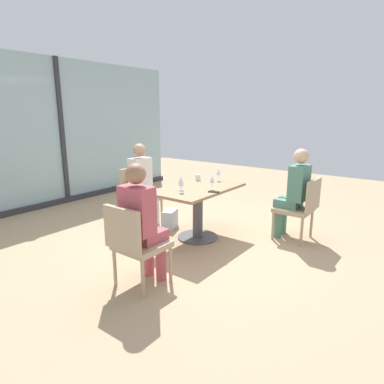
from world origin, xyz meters
The scene contains 16 objects.
ground_plane centered at (0.00, 0.00, 0.00)m, with size 12.00×12.00×0.00m, color tan.
window_wall_backdrop centered at (0.00, 3.20, 1.21)m, with size 5.47×0.10×2.70m.
dining_table_main centered at (0.00, 0.00, 0.53)m, with size 1.30×0.77×0.73m.
chair_near_window centered at (0.00, 1.16, 0.50)m, with size 0.46×0.51×0.87m.
chair_front_right centered at (0.79, -1.16, 0.50)m, with size 0.46×0.50×0.87m.
chair_side_end centered at (-1.46, -0.30, 0.50)m, with size 0.50×0.46×0.87m.
person_near_window centered at (0.00, 1.05, 0.70)m, with size 0.34×0.39×1.26m.
person_front_right centered at (0.79, -1.05, 0.70)m, with size 0.34×0.39×1.26m.
person_side_end centered at (-1.35, -0.30, 0.70)m, with size 0.39×0.34×1.26m.
wine_glass_0 centered at (0.53, 0.02, 0.86)m, with size 0.07×0.07×0.18m.
wine_glass_1 centered at (0.01, -0.22, 0.86)m, with size 0.07×0.07×0.18m.
wine_glass_2 centered at (-0.27, 0.08, 0.86)m, with size 0.07×0.07×0.18m.
wine_glass_3 centered at (-0.36, -0.01, 0.86)m, with size 0.07×0.07×0.18m.
coffee_cup centered at (0.38, 0.28, 0.78)m, with size 0.08×0.08×0.09m, color white.
cell_phone_on_table centered at (-0.10, -0.32, 0.73)m, with size 0.07×0.14×0.01m, color black.
handbag_0 centered at (0.08, 0.58, 0.14)m, with size 0.30×0.16×0.28m, color silver.
Camera 1 is at (-3.54, -2.58, 1.73)m, focal length 30.94 mm.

